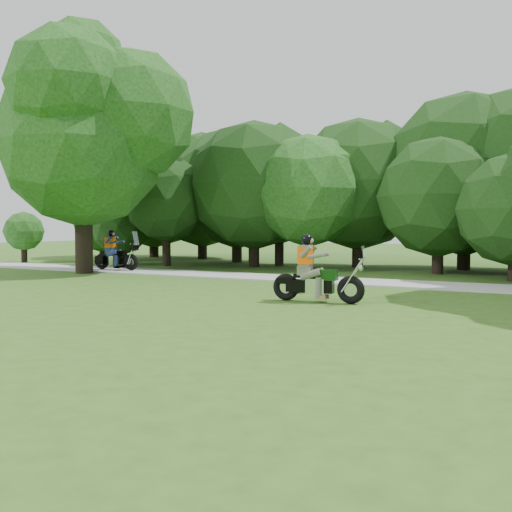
% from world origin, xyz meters
% --- Properties ---
extents(ground, '(100.00, 100.00, 0.00)m').
position_xyz_m(ground, '(0.00, 0.00, 0.00)').
color(ground, '#305819').
rests_on(ground, ground).
extents(walkway, '(60.00, 2.20, 0.06)m').
position_xyz_m(walkway, '(0.00, 8.00, 0.03)').
color(walkway, '#A3A39E').
rests_on(walkway, ground).
extents(tree_line, '(39.82, 12.04, 7.68)m').
position_xyz_m(tree_line, '(-0.48, 14.70, 3.70)').
color(tree_line, black).
rests_on(tree_line, ground).
extents(big_tree_west, '(8.64, 6.56, 9.96)m').
position_xyz_m(big_tree_west, '(-10.54, 6.85, 5.76)').
color(big_tree_west, black).
rests_on(big_tree_west, ground).
extents(chopper_motorcycle, '(2.34, 0.67, 1.67)m').
position_xyz_m(chopper_motorcycle, '(0.82, 2.85, 0.62)').
color(chopper_motorcycle, black).
rests_on(chopper_motorcycle, ground).
extents(touring_motorcycle, '(2.17, 0.72, 1.65)m').
position_xyz_m(touring_motorcycle, '(-10.21, 7.86, 0.66)').
color(touring_motorcycle, black).
rests_on(touring_motorcycle, walkway).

